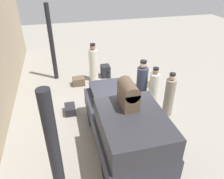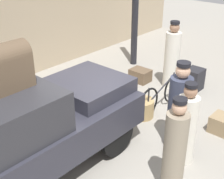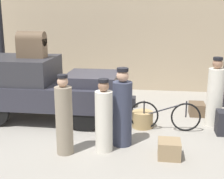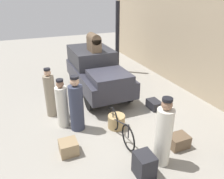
{
  "view_description": "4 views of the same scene",
  "coord_description": "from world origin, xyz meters",
  "px_view_note": "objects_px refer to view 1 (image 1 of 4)",
  "views": [
    {
      "loc": [
        -6.59,
        1.94,
        5.08
      ],
      "look_at": [
        0.2,
        0.2,
        0.95
      ],
      "focal_mm": 35.0,
      "sensor_mm": 36.0,
      "label": 1
    },
    {
      "loc": [
        -4.17,
        -3.67,
        3.86
      ],
      "look_at": [
        0.2,
        0.2,
        0.95
      ],
      "focal_mm": 50.0,
      "sensor_mm": 36.0,
      "label": 2
    },
    {
      "loc": [
        1.31,
        -7.82,
        3.01
      ],
      "look_at": [
        0.2,
        0.2,
        0.95
      ],
      "focal_mm": 50.0,
      "sensor_mm": 36.0,
      "label": 3
    },
    {
      "loc": [
        6.46,
        -2.43,
        4.05
      ],
      "look_at": [
        0.2,
        0.2,
        0.95
      ],
      "focal_mm": 35.0,
      "sensor_mm": 36.0,
      "label": 4
    }
  ],
  "objects_px": {
    "wicker_basket": "(112,94)",
    "suitcase_black_upright": "(105,71)",
    "bicycle": "(111,84)",
    "trunk_on_truck_roof": "(128,94)",
    "trunk_umber_medium": "(143,83)",
    "porter_lifting_near_truck": "(94,64)",
    "conductor_in_dark_uniform": "(154,88)",
    "porter_with_bicycle": "(169,96)",
    "trunk_wicker_pale": "(70,109)",
    "trunk_large_brown": "(79,81)",
    "truck": "(125,123)",
    "porter_carrying_trunk": "(142,83)"
  },
  "relations": [
    {
      "from": "porter_carrying_trunk",
      "to": "conductor_in_dark_uniform",
      "type": "relative_size",
      "value": 1.11
    },
    {
      "from": "bicycle",
      "to": "trunk_large_brown",
      "type": "xyz_separation_m",
      "value": [
        0.98,
        1.35,
        -0.21
      ]
    },
    {
      "from": "trunk_umber_medium",
      "to": "porter_lifting_near_truck",
      "type": "bearing_deg",
      "value": 59.35
    },
    {
      "from": "porter_with_bicycle",
      "to": "trunk_umber_medium",
      "type": "height_order",
      "value": "porter_with_bicycle"
    },
    {
      "from": "trunk_umber_medium",
      "to": "trunk_on_truck_roof",
      "type": "distance_m",
      "value": 4.65
    },
    {
      "from": "bicycle",
      "to": "trunk_on_truck_roof",
      "type": "relative_size",
      "value": 2.41
    },
    {
      "from": "porter_with_bicycle",
      "to": "truck",
      "type": "bearing_deg",
      "value": 121.21
    },
    {
      "from": "wicker_basket",
      "to": "porter_lifting_near_truck",
      "type": "xyz_separation_m",
      "value": [
        1.88,
        0.42,
        0.63
      ]
    },
    {
      "from": "porter_carrying_trunk",
      "to": "trunk_wicker_pale",
      "type": "distance_m",
      "value": 3.04
    },
    {
      "from": "bicycle",
      "to": "wicker_basket",
      "type": "xyz_separation_m",
      "value": [
        -0.57,
        0.13,
        -0.17
      ]
    },
    {
      "from": "trunk_wicker_pale",
      "to": "porter_lifting_near_truck",
      "type": "bearing_deg",
      "value": -29.3
    },
    {
      "from": "conductor_in_dark_uniform",
      "to": "suitcase_black_upright",
      "type": "height_order",
      "value": "conductor_in_dark_uniform"
    },
    {
      "from": "porter_with_bicycle",
      "to": "suitcase_black_upright",
      "type": "bearing_deg",
      "value": 23.15
    },
    {
      "from": "bicycle",
      "to": "conductor_in_dark_uniform",
      "type": "bearing_deg",
      "value": -133.96
    },
    {
      "from": "trunk_on_truck_roof",
      "to": "trunk_umber_medium",
      "type": "bearing_deg",
      "value": -28.62
    },
    {
      "from": "conductor_in_dark_uniform",
      "to": "porter_with_bicycle",
      "type": "bearing_deg",
      "value": -163.15
    },
    {
      "from": "trunk_umber_medium",
      "to": "truck",
      "type": "bearing_deg",
      "value": 150.0
    },
    {
      "from": "porter_lifting_near_truck",
      "to": "trunk_wicker_pale",
      "type": "distance_m",
      "value": 2.92
    },
    {
      "from": "porter_with_bicycle",
      "to": "bicycle",
      "type": "bearing_deg",
      "value": 37.28
    },
    {
      "from": "trunk_wicker_pale",
      "to": "wicker_basket",
      "type": "bearing_deg",
      "value": -71.76
    },
    {
      "from": "suitcase_black_upright",
      "to": "bicycle",
      "type": "bearing_deg",
      "value": 177.28
    },
    {
      "from": "porter_lifting_near_truck",
      "to": "trunk_umber_medium",
      "type": "distance_m",
      "value": 2.53
    },
    {
      "from": "porter_with_bicycle",
      "to": "trunk_umber_medium",
      "type": "distance_m",
      "value": 2.31
    },
    {
      "from": "wicker_basket",
      "to": "porter_lifting_near_truck",
      "type": "height_order",
      "value": "porter_lifting_near_truck"
    },
    {
      "from": "trunk_on_truck_roof",
      "to": "conductor_in_dark_uniform",
      "type": "bearing_deg",
      "value": -39.14
    },
    {
      "from": "conductor_in_dark_uniform",
      "to": "trunk_wicker_pale",
      "type": "distance_m",
      "value": 3.39
    },
    {
      "from": "wicker_basket",
      "to": "trunk_wicker_pale",
      "type": "bearing_deg",
      "value": 108.24
    },
    {
      "from": "wicker_basket",
      "to": "suitcase_black_upright",
      "type": "distance_m",
      "value": 2.1
    },
    {
      "from": "truck",
      "to": "wicker_basket",
      "type": "relative_size",
      "value": 7.22
    },
    {
      "from": "suitcase_black_upright",
      "to": "trunk_on_truck_roof",
      "type": "height_order",
      "value": "trunk_on_truck_roof"
    },
    {
      "from": "suitcase_black_upright",
      "to": "trunk_umber_medium",
      "type": "bearing_deg",
      "value": -134.55
    },
    {
      "from": "bicycle",
      "to": "trunk_wicker_pale",
      "type": "distance_m",
      "value": 2.27
    },
    {
      "from": "porter_lifting_near_truck",
      "to": "conductor_in_dark_uniform",
      "type": "xyz_separation_m",
      "value": [
        -2.66,
        -1.95,
        -0.11
      ]
    },
    {
      "from": "conductor_in_dark_uniform",
      "to": "porter_carrying_trunk",
      "type": "bearing_deg",
      "value": 45.95
    },
    {
      "from": "trunk_large_brown",
      "to": "trunk_wicker_pale",
      "type": "relative_size",
      "value": 0.96
    },
    {
      "from": "wicker_basket",
      "to": "trunk_wicker_pale",
      "type": "distance_m",
      "value": 1.9
    },
    {
      "from": "conductor_in_dark_uniform",
      "to": "trunk_on_truck_roof",
      "type": "distance_m",
      "value": 3.27
    },
    {
      "from": "suitcase_black_upright",
      "to": "trunk_wicker_pale",
      "type": "height_order",
      "value": "suitcase_black_upright"
    },
    {
      "from": "trunk_large_brown",
      "to": "bicycle",
      "type": "bearing_deg",
      "value": -125.93
    },
    {
      "from": "truck",
      "to": "porter_with_bicycle",
      "type": "distance_m",
      "value": 2.48
    },
    {
      "from": "porter_lifting_near_truck",
      "to": "trunk_large_brown",
      "type": "bearing_deg",
      "value": 112.06
    },
    {
      "from": "porter_carrying_trunk",
      "to": "porter_with_bicycle",
      "type": "distance_m",
      "value": 1.33
    },
    {
      "from": "porter_lifting_near_truck",
      "to": "trunk_umber_medium",
      "type": "xyz_separation_m",
      "value": [
        -1.25,
        -2.1,
        -0.66
      ]
    },
    {
      "from": "bicycle",
      "to": "conductor_in_dark_uniform",
      "type": "xyz_separation_m",
      "value": [
        -1.35,
        -1.4,
        0.35
      ]
    },
    {
      "from": "porter_with_bicycle",
      "to": "trunk_on_truck_roof",
      "type": "bearing_deg",
      "value": 125.07
    },
    {
      "from": "wicker_basket",
      "to": "suitcase_black_upright",
      "type": "relative_size",
      "value": 0.91
    },
    {
      "from": "porter_with_bicycle",
      "to": "trunk_large_brown",
      "type": "height_order",
      "value": "porter_with_bicycle"
    },
    {
      "from": "porter_lifting_near_truck",
      "to": "suitcase_black_upright",
      "type": "distance_m",
      "value": 0.85
    },
    {
      "from": "truck",
      "to": "suitcase_black_upright",
      "type": "xyz_separation_m",
      "value": [
        4.96,
        -0.54,
        -0.68
      ]
    },
    {
      "from": "porter_lifting_near_truck",
      "to": "porter_with_bicycle",
      "type": "xyz_separation_m",
      "value": [
        -3.47,
        -2.2,
        -0.04
      ]
    }
  ]
}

